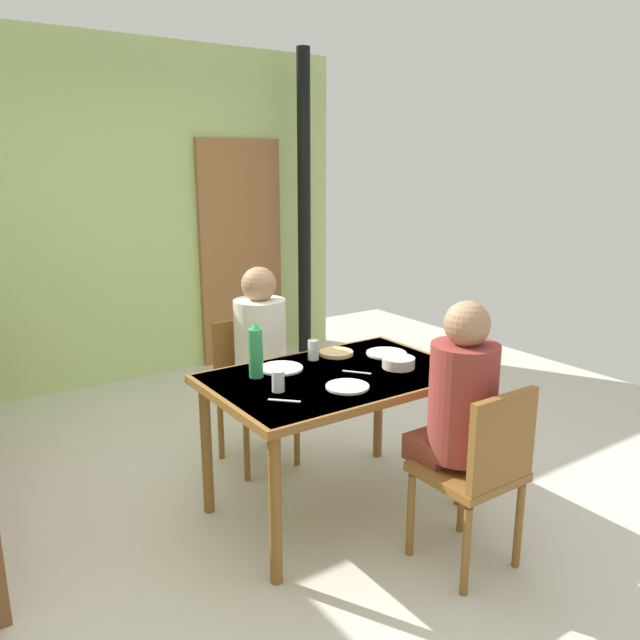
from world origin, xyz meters
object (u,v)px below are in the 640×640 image
(chair_far_diner, at_px, (251,382))
(water_bottle_green_near, at_px, (256,351))
(serving_bowl_center, at_px, (398,363))
(dining_table, at_px, (337,389))
(chair_near_diner, at_px, (480,468))
(person_near_diner, at_px, (460,397))
(person_far_diner, at_px, (261,342))

(chair_far_diner, distance_m, water_bottle_green_near, 0.75)
(serving_bowl_center, bearing_deg, dining_table, 162.68)
(chair_near_diner, xyz_separation_m, person_near_diner, (-0.00, 0.14, 0.28))
(dining_table, bearing_deg, person_far_diner, 97.16)
(chair_near_diner, height_order, person_far_diner, person_far_diner)
(person_near_diner, distance_m, serving_bowl_center, 0.55)
(chair_near_diner, bearing_deg, person_near_diner, 90.00)
(dining_table, relative_size, chair_far_diner, 1.48)
(chair_near_diner, distance_m, serving_bowl_center, 0.74)
(chair_far_diner, height_order, water_bottle_green_near, water_bottle_green_near)
(chair_near_diner, bearing_deg, dining_table, 105.54)
(person_near_diner, height_order, person_far_diner, same)
(serving_bowl_center, bearing_deg, chair_near_diner, -99.21)
(chair_far_diner, relative_size, person_near_diner, 1.13)
(chair_near_diner, bearing_deg, water_bottle_green_near, 120.77)
(chair_far_diner, distance_m, person_far_diner, 0.31)
(chair_near_diner, bearing_deg, person_far_diner, 101.82)
(person_far_diner, distance_m, water_bottle_green_near, 0.54)
(serving_bowl_center, bearing_deg, person_far_diner, 118.71)
(chair_far_diner, xyz_separation_m, person_near_diner, (0.29, -1.41, 0.28))
(person_far_diner, bearing_deg, chair_near_diner, 101.82)
(dining_table, distance_m, chair_far_diner, 0.79)
(chair_near_diner, bearing_deg, chair_far_diner, 100.80)
(water_bottle_green_near, bearing_deg, chair_near_diner, -59.23)
(chair_near_diner, xyz_separation_m, serving_bowl_center, (0.11, 0.67, 0.28))
(chair_far_diner, distance_m, person_near_diner, 1.46)
(chair_far_diner, bearing_deg, dining_table, 95.90)
(chair_far_diner, height_order, person_far_diner, person_far_diner)
(dining_table, relative_size, person_far_diner, 1.67)
(dining_table, xyz_separation_m, serving_bowl_center, (0.32, -0.10, 0.11))
(person_near_diner, bearing_deg, person_far_diner, 103.04)
(chair_near_diner, xyz_separation_m, chair_far_diner, (-0.29, 1.54, 0.00))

